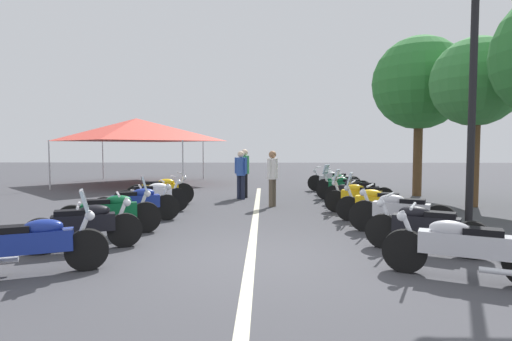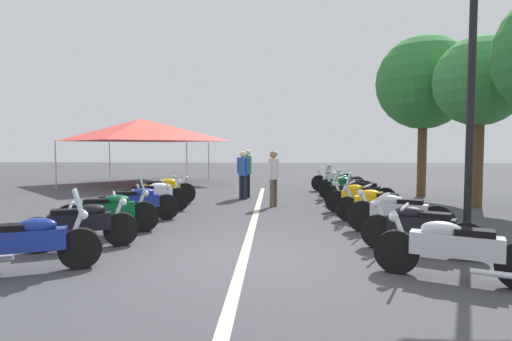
# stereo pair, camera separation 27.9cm
# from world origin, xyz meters

# --- Properties ---
(ground_plane) EXTENTS (80.00, 80.00, 0.00)m
(ground_plane) POSITION_xyz_m (0.00, 0.00, 0.00)
(ground_plane) COLOR #424247
(lane_centre_stripe) EXTENTS (16.08, 0.16, 0.01)m
(lane_centre_stripe) POSITION_xyz_m (3.08, 0.00, 0.00)
(lane_centre_stripe) COLOR beige
(lane_centre_stripe) RESTS_ON ground_plane
(motorcycle_left_row_0) EXTENTS (1.01, 1.98, 1.19)m
(motorcycle_left_row_0) POSITION_xyz_m (-0.93, 3.04, 0.46)
(motorcycle_left_row_0) COLOR black
(motorcycle_left_row_0) RESTS_ON ground_plane
(motorcycle_left_row_1) EXTENTS (0.98, 1.86, 0.99)m
(motorcycle_left_row_1) POSITION_xyz_m (0.47, 2.92, 0.45)
(motorcycle_left_row_1) COLOR black
(motorcycle_left_row_1) RESTS_ON ground_plane
(motorcycle_left_row_2) EXTENTS (0.94, 1.99, 1.22)m
(motorcycle_left_row_2) POSITION_xyz_m (1.72, 2.93, 0.47)
(motorcycle_left_row_2) COLOR black
(motorcycle_left_row_2) RESTS_ON ground_plane
(motorcycle_left_row_3) EXTENTS (0.98, 2.00, 1.00)m
(motorcycle_left_row_3) POSITION_xyz_m (3.15, 2.85, 0.46)
(motorcycle_left_row_3) COLOR black
(motorcycle_left_row_3) RESTS_ON ground_plane
(motorcycle_left_row_4) EXTENTS (1.06, 1.92, 1.01)m
(motorcycle_left_row_4) POSITION_xyz_m (4.45, 2.84, 0.46)
(motorcycle_left_row_4) COLOR black
(motorcycle_left_row_4) RESTS_ON ground_plane
(motorcycle_left_row_5) EXTENTS (1.03, 1.96, 1.02)m
(motorcycle_left_row_5) POSITION_xyz_m (5.88, 2.97, 0.47)
(motorcycle_left_row_5) COLOR black
(motorcycle_left_row_5) RESTS_ON ground_plane
(motorcycle_right_row_0) EXTENTS (1.09, 1.99, 0.99)m
(motorcycle_right_row_0) POSITION_xyz_m (-0.97, -2.92, 0.45)
(motorcycle_right_row_0) COLOR black
(motorcycle_right_row_0) RESTS_ON ground_plane
(motorcycle_right_row_1) EXTENTS (1.12, 1.85, 0.99)m
(motorcycle_right_row_1) POSITION_xyz_m (0.41, -2.96, 0.45)
(motorcycle_right_row_1) COLOR black
(motorcycle_right_row_1) RESTS_ON ground_plane
(motorcycle_right_row_2) EXTENTS (1.09, 1.99, 1.01)m
(motorcycle_right_row_2) POSITION_xyz_m (1.86, -3.03, 0.47)
(motorcycle_right_row_2) COLOR black
(motorcycle_right_row_2) RESTS_ON ground_plane
(motorcycle_right_row_3) EXTENTS (0.95, 1.94, 1.19)m
(motorcycle_right_row_3) POSITION_xyz_m (3.18, -2.93, 0.46)
(motorcycle_right_row_3) COLOR black
(motorcycle_right_row_3) RESTS_ON ground_plane
(motorcycle_right_row_4) EXTENTS (1.00, 1.89, 1.20)m
(motorcycle_right_row_4) POSITION_xyz_m (4.46, -2.83, 0.46)
(motorcycle_right_row_4) COLOR black
(motorcycle_right_row_4) RESTS_ON ground_plane
(motorcycle_right_row_5) EXTENTS (1.17, 1.91, 0.99)m
(motorcycle_right_row_5) POSITION_xyz_m (5.76, -3.07, 0.45)
(motorcycle_right_row_5) COLOR black
(motorcycle_right_row_5) RESTS_ON ground_plane
(motorcycle_right_row_6) EXTENTS (1.20, 1.82, 1.21)m
(motorcycle_right_row_6) POSITION_xyz_m (7.10, -2.92, 0.47)
(motorcycle_right_row_6) COLOR black
(motorcycle_right_row_6) RESTS_ON ground_plane
(motorcycle_right_row_7) EXTENTS (1.20, 1.84, 0.99)m
(motorcycle_right_row_7) POSITION_xyz_m (8.40, -3.12, 0.45)
(motorcycle_right_row_7) COLOR black
(motorcycle_right_row_7) RESTS_ON ground_plane
(motorcycle_right_row_8) EXTENTS (1.06, 2.06, 1.01)m
(motorcycle_right_row_8) POSITION_xyz_m (9.84, -3.03, 0.46)
(motorcycle_right_row_8) COLOR black
(motorcycle_right_row_8) RESTS_ON ground_plane
(street_lamp_twin_globe) EXTENTS (0.32, 1.22, 5.15)m
(street_lamp_twin_globe) POSITION_xyz_m (1.47, -4.24, 3.49)
(street_lamp_twin_globe) COLOR black
(street_lamp_twin_globe) RESTS_ON ground_plane
(bystander_0) EXTENTS (0.35, 0.44, 1.67)m
(bystander_0) POSITION_xyz_m (7.44, 0.58, 0.98)
(bystander_0) COLOR #1E2338
(bystander_0) RESTS_ON ground_plane
(bystander_2) EXTENTS (0.48, 0.32, 1.70)m
(bystander_2) POSITION_xyz_m (5.72, -0.47, 1.00)
(bystander_2) COLOR brown
(bystander_2) RESTS_ON ground_plane
(bystander_4) EXTENTS (0.49, 0.32, 1.73)m
(bystander_4) POSITION_xyz_m (7.92, 0.47, 1.02)
(bystander_4) COLOR black
(bystander_4) RESTS_ON ground_plane
(roadside_tree_0) EXTENTS (2.64, 2.64, 5.08)m
(roadside_tree_0) POSITION_xyz_m (5.83, -6.55, 3.72)
(roadside_tree_0) COLOR brown
(roadside_tree_0) RESTS_ON ground_plane
(roadside_tree_2) EXTENTS (3.36, 3.36, 5.83)m
(roadside_tree_2) POSITION_xyz_m (8.54, -5.89, 4.13)
(roadside_tree_2) COLOR brown
(roadside_tree_2) RESTS_ON ground_plane
(event_tent) EXTENTS (6.27, 6.27, 3.20)m
(event_tent) POSITION_xyz_m (13.14, 6.00, 2.65)
(event_tent) COLOR #E54C3F
(event_tent) RESTS_ON ground_plane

